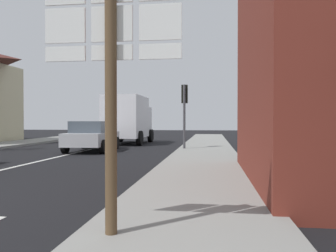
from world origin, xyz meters
name	(u,v)px	position (x,y,z in m)	size (l,w,h in m)	color
ground_plane	(75,153)	(0.00, 10.00, 0.00)	(80.00, 80.00, 0.00)	black
sidewalk_right	(204,158)	(5.97, 8.00, 0.07)	(2.69, 44.00, 0.14)	gray
lane_centre_stripe	(27,164)	(0.00, 6.00, 0.01)	(0.16, 12.00, 0.01)	silver
sedan_far	(92,136)	(0.41, 11.15, 0.76)	(2.16, 4.30, 1.47)	#B7BABF
delivery_truck	(128,118)	(0.88, 16.48, 1.65)	(2.53, 5.03, 3.05)	silver
route_sign_post	(111,76)	(5.07, -0.79, 2.00)	(1.66, 0.14, 3.20)	brown
traffic_light_near_right	(185,102)	(4.93, 11.78, 2.42)	(0.30, 0.49, 3.27)	#47474C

